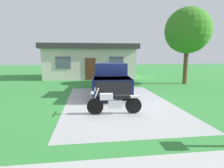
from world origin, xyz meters
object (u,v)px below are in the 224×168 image
pickup_truck (110,78)px  neighbor_house (90,61)px  motorcycle (114,102)px  shade_tree (188,31)px

pickup_truck → neighbor_house: 9.02m
motorcycle → pickup_truck: bearing=85.3°
shade_tree → neighbor_house: 10.09m
motorcycle → pickup_truck: pickup_truck is taller
pickup_truck → motorcycle: bearing=-94.7°
pickup_truck → neighbor_house: size_ratio=0.60×
motorcycle → pickup_truck: size_ratio=0.39×
pickup_truck → shade_tree: (6.74, 3.13, 3.38)m
motorcycle → shade_tree: shade_tree is taller
motorcycle → shade_tree: bearing=46.2°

